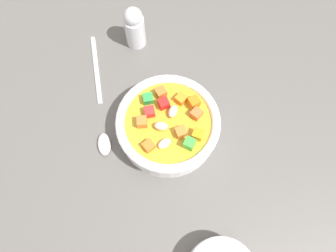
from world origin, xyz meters
TOP-DOWN VIEW (x-y plane):
  - ground_plane at (0.00, 0.00)cm, footprint 140.00×140.00cm
  - soup_bowl_main at (-0.01, 0.02)cm, footprint 16.15×16.15cm
  - spoon at (-8.20, -9.99)cm, footprint 22.63×2.89cm
  - pepper_shaker at (-18.21, -1.47)cm, footprint 3.51×3.51cm

SIDE VIEW (x-z plane):
  - ground_plane at x=0.00cm, z-range -2.00..0.00cm
  - spoon at x=-8.20cm, z-range -0.04..0.97cm
  - soup_bowl_main at x=-0.01cm, z-range -0.27..5.54cm
  - pepper_shaker at x=-18.21cm, z-range -0.05..8.44cm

